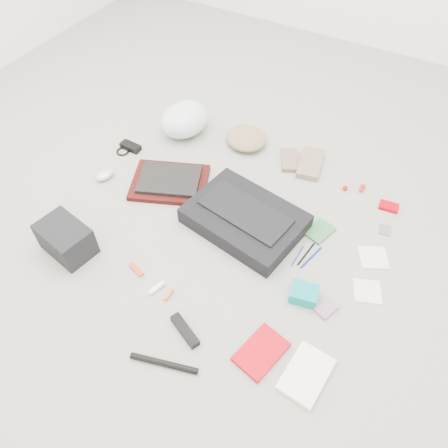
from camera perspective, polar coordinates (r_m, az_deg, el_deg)
The scene contains 33 objects.
ground_plane at distance 2.03m, azimuth -0.00°, elevation -0.91°, with size 4.00×4.00×0.00m, color gray.
messenger_bag at distance 2.03m, azimuth 2.75°, elevation 0.69°, with size 0.51×0.37×0.09m, color black.
bag_flap at distance 1.99m, azimuth 2.80°, elevation 1.60°, with size 0.42×0.19×0.01m, color black.
laptop_sleeve at distance 2.25m, azimuth -7.09°, elevation 5.41°, with size 0.38×0.28×0.03m, color #350B09.
laptop at distance 2.23m, azimuth -7.15°, elevation 5.83°, with size 0.30×0.22×0.02m, color black.
bike_helmet at distance 2.51m, azimuth -5.15°, elevation 13.47°, with size 0.24×0.30×0.18m, color white.
beanie at distance 2.45m, azimuth 2.95°, elevation 11.13°, with size 0.23×0.22×0.08m, color #8D7454.
mitten_left at distance 2.38m, azimuth 8.56°, elevation 8.27°, with size 0.09×0.17×0.03m, color #7A614F.
mitten_right at distance 2.37m, azimuth 11.23°, elevation 7.75°, with size 0.11×0.23×0.03m, color #846C59.
power_brick at distance 2.49m, azimuth -12.11°, elevation 9.85°, with size 0.11×0.05×0.03m, color black.
cable_coil at distance 2.48m, azimuth -13.10°, elevation 9.21°, with size 0.07×0.07×0.01m, color black.
mouse at distance 2.34m, azimuth -15.31°, elevation 6.20°, with size 0.06×0.10×0.04m, color #B3B6C5.
camera_bag at distance 2.03m, azimuth -19.94°, elevation -1.87°, with size 0.23×0.16×0.15m, color black.
multitool at distance 1.93m, azimuth -11.37°, elevation -5.85°, with size 0.08×0.02×0.01m, color #B9391C.
toiletry_tube_white at distance 1.86m, azimuth -8.83°, elevation -8.26°, with size 0.02×0.02×0.08m, color white.
toiletry_tube_orange at distance 1.84m, azimuth -7.22°, elevation -9.11°, with size 0.02×0.02×0.06m, color #C25D22.
u_lock at distance 1.75m, azimuth -5.12°, elevation -13.68°, with size 0.16×0.04×0.03m, color black.
bike_pump at distance 1.71m, azimuth -7.83°, elevation -17.60°, with size 0.02×0.02×0.26m, color black.
book_red at distance 1.72m, azimuth 4.85°, elevation -16.30°, with size 0.13×0.20×0.02m, color red.
book_white at distance 1.70m, azimuth 10.68°, elevation -18.75°, with size 0.14×0.21×0.02m, color white.
notepad at distance 2.07m, azimuth 12.32°, elevation -0.89°, with size 0.10×0.13×0.02m, color #2A6A36.
pen_blue at distance 1.97m, azimuth 9.55°, elevation -4.17°, with size 0.01×0.01×0.12m, color navy.
pen_black at distance 1.98m, azimuth 10.67°, elevation -3.87°, with size 0.01×0.01×0.14m, color black.
pen_navy at distance 1.97m, azimuth 11.32°, elevation -4.31°, with size 0.01×0.01×0.15m, color navy.
accordion_wallet at distance 1.83m, azimuth 10.40°, elevation -8.97°, with size 0.11×0.09×0.06m, color #048D90.
card_deck at distance 1.84m, azimuth 13.23°, elevation -10.66°, with size 0.06×0.09×0.02m, color gray.
napkin_top at distance 2.05m, azimuth 18.94°, elevation -4.16°, with size 0.12×0.12×0.01m, color silver.
napkin_bottom at distance 1.94m, azimuth 18.21°, elevation -8.35°, with size 0.11×0.11×0.01m, color silver.
lollipop_a at distance 2.28m, azimuth 15.53°, elevation 4.55°, with size 0.03×0.03×0.03m, color #C90900.
lollipop_b at distance 2.30m, azimuth 17.49°, elevation 4.26°, with size 0.02×0.02×0.02m, color #A5192D.
lollipop_c at distance 2.32m, azimuth 17.69°, elevation 4.75°, with size 0.03×0.03×0.03m, color red.
altoids_tin at distance 2.27m, azimuth 20.72°, elevation 2.15°, with size 0.09×0.06×0.02m, color #A6000B.
stamp_sheet at distance 2.17m, azimuth 20.29°, elevation -0.73°, with size 0.05×0.07×0.00m, color slate.
Camera 1 is at (0.63, -1.12, 1.58)m, focal length 35.00 mm.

